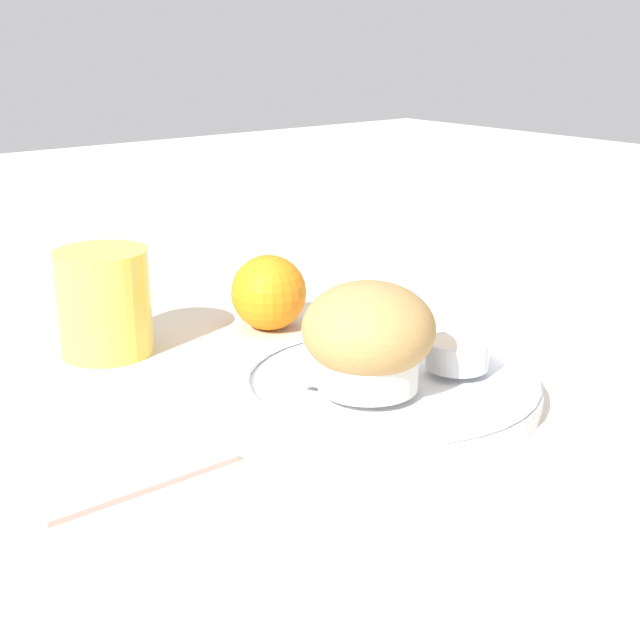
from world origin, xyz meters
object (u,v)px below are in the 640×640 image
(muffin, at_px, (368,337))
(butter_knife, at_px, (344,346))
(orange_fruit, at_px, (269,293))
(juice_glass, at_px, (104,302))

(muffin, height_order, butter_knife, muffin)
(orange_fruit, height_order, juice_glass, juice_glass)
(butter_knife, xyz_separation_m, juice_glass, (-0.13, 0.16, 0.02))
(orange_fruit, distance_m, juice_glass, 0.15)
(juice_glass, bearing_deg, muffin, -68.92)
(butter_knife, bearing_deg, orange_fruit, 50.37)
(muffin, xyz_separation_m, butter_knife, (0.04, 0.07, -0.04))
(juice_glass, bearing_deg, butter_knife, -50.84)
(orange_fruit, bearing_deg, muffin, -105.58)
(butter_knife, distance_m, orange_fruit, 0.13)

